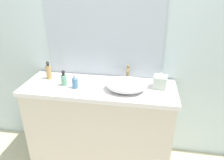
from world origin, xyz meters
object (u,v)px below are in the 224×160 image
(sink_basin, at_px, (126,85))
(perfume_bottle, at_px, (75,82))
(lotion_bottle, at_px, (49,71))
(tissue_box, at_px, (160,81))
(soap_dispenser, at_px, (64,79))

(sink_basin, relative_size, perfume_bottle, 2.60)
(lotion_bottle, xyz_separation_m, tissue_box, (1.11, -0.03, -0.01))
(soap_dispenser, distance_m, tissue_box, 0.91)
(soap_dispenser, xyz_separation_m, perfume_bottle, (0.12, -0.04, -0.00))
(sink_basin, relative_size, tissue_box, 2.38)
(sink_basin, xyz_separation_m, perfume_bottle, (-0.47, -0.04, 0.01))
(soap_dispenser, relative_size, lotion_bottle, 0.81)
(soap_dispenser, xyz_separation_m, tissue_box, (0.90, 0.09, 0.01))
(soap_dispenser, height_order, lotion_bottle, lotion_bottle)
(perfume_bottle, height_order, tissue_box, tissue_box)
(perfume_bottle, xyz_separation_m, tissue_box, (0.78, 0.13, 0.01))
(sink_basin, distance_m, perfume_bottle, 0.47)
(sink_basin, relative_size, soap_dispenser, 2.48)
(lotion_bottle, distance_m, perfume_bottle, 0.37)
(lotion_bottle, height_order, perfume_bottle, lotion_bottle)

